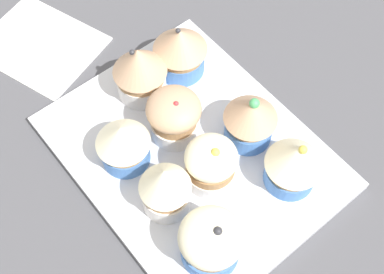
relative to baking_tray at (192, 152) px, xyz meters
The scene contains 12 objects.
ground_plane 2.10cm from the baking_tray, ahead, with size 180.00×180.00×3.00cm, color #4C4C51.
baking_tray is the anchor object (origin of this frame).
cupcake_0 12.34cm from the baking_tray, 148.05° to the right, with size 6.39×6.39×7.40cm.
cupcake_1 8.13cm from the baking_tray, 113.13° to the right, with size 6.20×6.20×7.51cm.
cupcake_2 12.82cm from the baking_tray, 32.40° to the right, with size 6.78×6.78×7.33cm.
cupcake_3 5.64cm from the baking_tray, behind, with size 5.78×5.78×6.90cm.
cupcake_4 5.23cm from the baking_tray, ahead, with size 6.32×6.32×6.85cm.
cupcake_5 11.49cm from the baking_tray, ahead, with size 6.56×6.56×8.08cm.
cupcake_6 13.08cm from the baking_tray, 149.38° to the left, with size 6.62×6.62×6.96cm.
cupcake_7 8.53cm from the baking_tray, 117.95° to the left, with size 5.59×5.59×7.69cm.
cupcake_8 8.68cm from the baking_tray, 58.81° to the left, with size 6.14×6.14×6.63cm.
napkin 26.59cm from the baking_tray, 11.54° to the left, with size 15.31×12.32×0.60cm, color white.
Camera 1 is at (-22.23, 18.21, 53.63)cm, focal length 47.74 mm.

